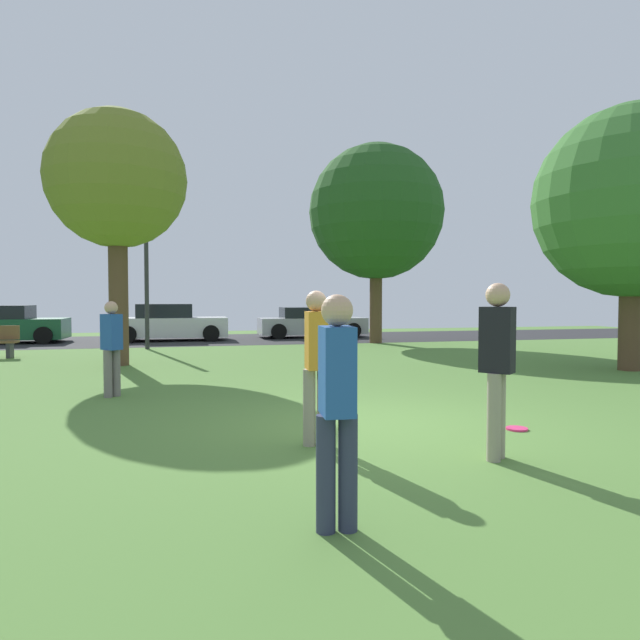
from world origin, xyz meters
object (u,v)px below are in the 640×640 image
(person_bystander, at_px, (316,360))
(parked_car_white, at_px, (169,324))
(oak_tree_right, at_px, (632,203))
(frisbee_disc, at_px, (517,429))
(parked_car_green, at_px, (8,326))
(person_catcher, at_px, (112,344))
(street_lamp_post, at_px, (147,281))
(oak_tree_center, at_px, (376,213))
(person_thrower, at_px, (497,361))
(parked_car_silver, at_px, (311,323))
(person_walking, at_px, (337,401))
(birch_tree_lone, at_px, (117,181))

(person_bystander, distance_m, parked_car_white, 16.74)
(oak_tree_right, height_order, frisbee_disc, oak_tree_right)
(person_bystander, xyz_separation_m, parked_car_white, (-2.08, 16.61, -0.31))
(person_bystander, height_order, parked_car_green, person_bystander)
(person_catcher, xyz_separation_m, street_lamp_post, (-0.03, 9.12, 1.36))
(person_catcher, distance_m, person_bystander, 4.64)
(oak_tree_center, distance_m, person_thrower, 15.51)
(frisbee_disc, distance_m, parked_car_silver, 17.03)
(parked_car_white, bearing_deg, parked_car_silver, 4.81)
(parked_car_white, bearing_deg, person_thrower, -77.94)
(oak_tree_right, height_order, person_walking, oak_tree_right)
(oak_tree_right, bearing_deg, person_thrower, -140.75)
(oak_tree_right, relative_size, frisbee_disc, 22.54)
(person_walking, bearing_deg, parked_car_silver, -7.95)
(person_thrower, bearing_deg, parked_car_green, -13.68)
(oak_tree_center, distance_m, person_walking, 17.35)
(parked_car_green, bearing_deg, person_bystander, -64.68)
(oak_tree_center, height_order, person_catcher, oak_tree_center)
(oak_tree_center, bearing_deg, parked_car_silver, 115.65)
(oak_tree_right, height_order, person_thrower, oak_tree_right)
(parked_car_silver, bearing_deg, parked_car_white, -175.19)
(parked_car_green, distance_m, parked_car_silver, 11.75)
(person_walking, height_order, parked_car_white, person_walking)
(oak_tree_right, height_order, birch_tree_lone, birch_tree_lone)
(oak_tree_center, relative_size, street_lamp_post, 1.64)
(frisbee_disc, bearing_deg, birch_tree_lone, 124.28)
(frisbee_disc, bearing_deg, oak_tree_right, 37.47)
(oak_tree_center, relative_size, person_walking, 4.38)
(person_bystander, bearing_deg, parked_car_silver, -9.03)
(birch_tree_lone, distance_m, parked_car_white, 9.07)
(birch_tree_lone, bearing_deg, person_walking, -76.06)
(oak_tree_center, xyz_separation_m, birch_tree_lone, (-8.55, -5.09, -0.32))
(person_catcher, xyz_separation_m, frisbee_disc, (5.29, -3.70, -0.88))
(oak_tree_center, distance_m, parked_car_green, 14.46)
(parked_car_green, relative_size, street_lamp_post, 0.89)
(person_bystander, distance_m, person_walking, 2.31)
(frisbee_disc, distance_m, street_lamp_post, 14.05)
(person_walking, relative_size, parked_car_silver, 0.37)
(parked_car_silver, bearing_deg, oak_tree_right, -69.07)
(oak_tree_center, xyz_separation_m, parked_car_white, (-7.58, 3.04, -4.21))
(birch_tree_lone, distance_m, street_lamp_post, 5.04)
(parked_car_silver, bearing_deg, person_bystander, -102.53)
(birch_tree_lone, height_order, parked_car_silver, birch_tree_lone)
(person_catcher, bearing_deg, parked_car_white, 135.32)
(person_walking, distance_m, parked_car_silver, 19.83)
(parked_car_white, bearing_deg, person_bystander, -82.87)
(person_walking, relative_size, parked_car_green, 0.42)
(person_catcher, relative_size, person_bystander, 0.92)
(oak_tree_right, xyz_separation_m, person_thrower, (-6.88, -5.62, -2.84))
(parked_car_white, bearing_deg, birch_tree_lone, -96.85)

